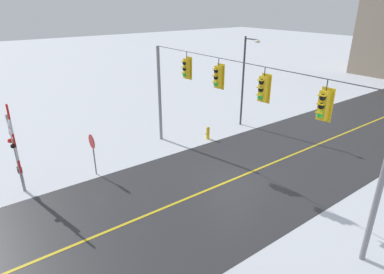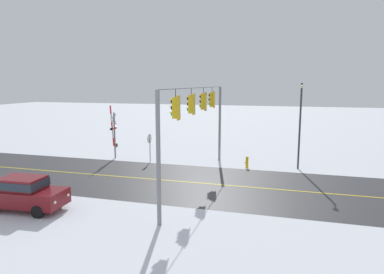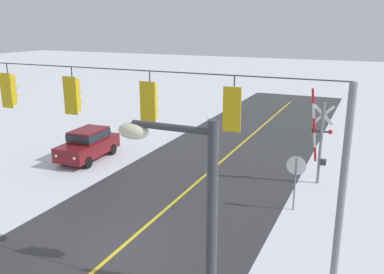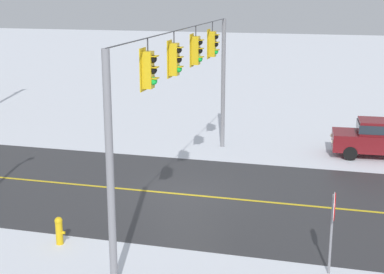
{
  "view_description": "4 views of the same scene",
  "coord_description": "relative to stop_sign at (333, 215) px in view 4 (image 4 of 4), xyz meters",
  "views": [
    {
      "loc": [
        10.71,
        -10.53,
        8.72
      ],
      "look_at": [
        -1.72,
        -1.3,
        2.23
      ],
      "focal_mm": 30.33,
      "sensor_mm": 36.0,
      "label": 1
    },
    {
      "loc": [
        21.03,
        5.56,
        6.48
      ],
      "look_at": [
        -1.45,
        -0.84,
        2.81
      ],
      "focal_mm": 32.1,
      "sensor_mm": 36.0,
      "label": 2
    },
    {
      "loc": [
        -7.49,
        10.74,
        7.6
      ],
      "look_at": [
        -1.28,
        -3.12,
        3.35
      ],
      "focal_mm": 38.47,
      "sensor_mm": 36.0,
      "label": 3
    },
    {
      "loc": [
        -19.51,
        -5.39,
        7.58
      ],
      "look_at": [
        -1.22,
        -0.6,
        2.61
      ],
      "focal_mm": 53.13,
      "sensor_mm": 36.0,
      "label": 4
    }
  ],
  "objects": [
    {
      "name": "ground_plane",
      "position": [
        4.9,
        5.47,
        -1.71
      ],
      "size": [
        160.0,
        160.0,
        0.0
      ],
      "primitive_type": "plane",
      "color": "silver"
    },
    {
      "name": "fire_hydrant",
      "position": [
        -0.19,
        8.03,
        -1.25
      ],
      "size": [
        0.24,
        0.31,
        0.88
      ],
      "color": "gold",
      "rests_on": "ground"
    },
    {
      "name": "parked_car_maroon",
      "position": [
        12.01,
        -1.88,
        -0.76
      ],
      "size": [
        2.01,
        4.28,
        1.74
      ],
      "color": "maroon",
      "rests_on": "ground"
    },
    {
      "name": "road_asphalt",
      "position": [
        4.9,
        11.47,
        -1.71
      ],
      "size": [
        9.0,
        80.0,
        0.01
      ],
      "primitive_type": "cube",
      "color": "#303033",
      "rests_on": "ground"
    },
    {
      "name": "lane_centre_line",
      "position": [
        4.9,
        11.47,
        -1.7
      ],
      "size": [
        0.14,
        72.0,
        0.01
      ],
      "primitive_type": "cube",
      "color": "gold",
      "rests_on": "ground"
    },
    {
      "name": "signal_span",
      "position": [
        5.04,
        5.46,
        2.67
      ],
      "size": [
        14.2,
        0.47,
        6.22
      ],
      "color": "gray",
      "rests_on": "ground"
    },
    {
      "name": "stop_sign",
      "position": [
        0.0,
        0.0,
        0.0
      ],
      "size": [
        0.8,
        0.09,
        2.35
      ],
      "color": "gray",
      "rests_on": "ground"
    }
  ]
}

